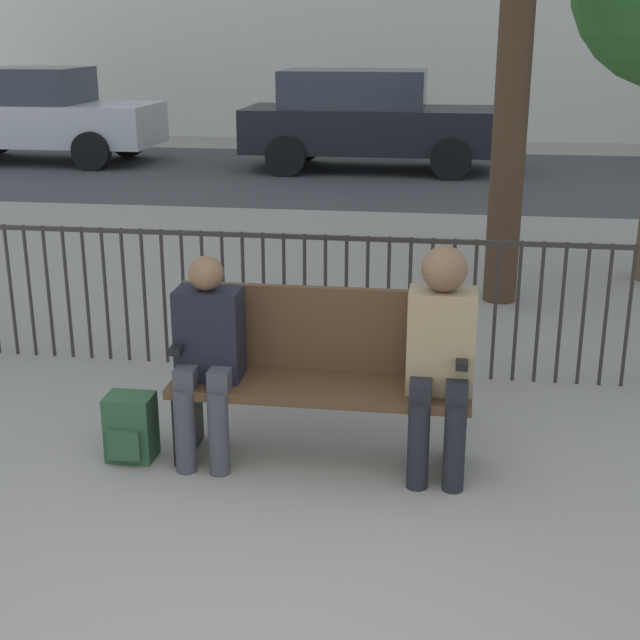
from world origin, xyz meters
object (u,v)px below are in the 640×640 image
park_bench (322,371)px  backpack (131,428)px  parked_car_2 (32,113)px  seated_person_1 (441,349)px  seated_person_0 (207,350)px  parked_car_0 (367,119)px

park_bench → backpack: 1.08m
parked_car_2 → seated_person_1: bearing=-55.9°
seated_person_0 → backpack: bearing=-170.8°
parked_car_2 → park_bench: bearing=-57.9°
park_bench → backpack: bearing=-168.8°
park_bench → parked_car_0: (-0.77, 10.52, 0.35)m
seated_person_0 → parked_car_0: size_ratio=0.27×
seated_person_0 → parked_car_2: (-6.09, 10.79, 0.22)m
parked_car_2 → backpack: bearing=-62.5°
seated_person_0 → parked_car_2: parked_car_2 is taller
parked_car_0 → park_bench: bearing=-85.8°
parked_car_0 → backpack: bearing=-91.3°
seated_person_0 → park_bench: bearing=12.6°
seated_person_0 → parked_car_0: (-0.18, 10.65, 0.22)m
seated_person_1 → parked_car_2: size_ratio=0.29×
park_bench → parked_car_0: 10.55m
backpack → parked_car_0: (0.25, 10.72, 0.66)m
seated_person_0 → parked_car_0: bearing=91.0°
park_bench → backpack: (-1.02, -0.20, -0.31)m
backpack → parked_car_2: 12.27m
park_bench → seated_person_1: size_ratio=1.30×
seated_person_0 → seated_person_1: seated_person_1 is taller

